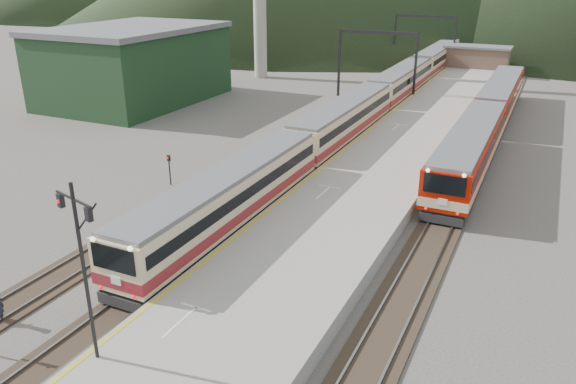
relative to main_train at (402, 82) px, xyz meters
The scene contains 13 objects.
track_main 16.56m from the main_train, 90.00° to the right, with size 2.60×200.00×0.23m.
track_far 17.30m from the main_train, 106.91° to the right, with size 2.60×200.00×0.23m.
track_second 20.16m from the main_train, 55.03° to the right, with size 2.60×200.00×0.23m.
platform 19.33m from the main_train, 73.11° to the right, with size 8.00×100.00×1.00m, color gray.
gantry_near 4.80m from the main_train, 153.12° to the right, with size 9.55×0.25×8.00m.
gantry_far 24.00m from the main_train, 96.90° to the left, with size 9.55×0.25×8.00m.
warehouse 31.59m from the main_train, 152.71° to the right, with size 14.50×20.50×8.60m.
station_shed 22.28m from the main_train, 75.44° to the left, with size 9.40×4.40×3.10m.
main_train is the anchor object (origin of this frame).
second_train 17.93m from the main_train, 50.10° to the right, with size 3.03×41.29×3.70m.
signal_mast 53.81m from the main_train, 87.57° to the right, with size 2.14×0.71×7.13m.
short_signal_b 31.11m from the main_train, 94.19° to the right, with size 0.26×0.21×2.27m.
short_signal_c 36.29m from the main_train, 102.38° to the right, with size 0.24×0.19×2.27m.
Camera 1 is at (16.35, -9.92, 14.83)m, focal length 35.00 mm.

